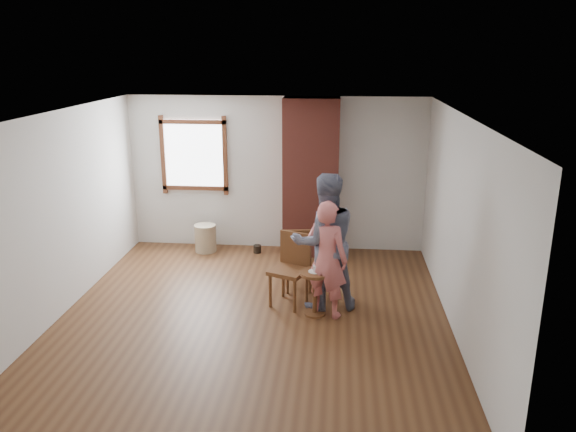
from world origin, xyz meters
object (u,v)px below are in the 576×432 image
object	(u,v)px
stoneware_crock	(205,238)
dining_chair_right	(291,265)
man	(325,242)
side_table	(315,286)
dining_chair_left	(298,257)
person_pink	(327,259)

from	to	relation	value
stoneware_crock	dining_chair_right	world-z (taller)	dining_chair_right
stoneware_crock	man	xyz separation A→B (m)	(2.08, -1.97, 0.69)
dining_chair_right	side_table	distance (m)	0.50
dining_chair_right	man	bearing A→B (deg)	9.33
dining_chair_right	side_table	bearing A→B (deg)	-23.45
dining_chair_left	side_table	size ratio (longest dim) A/B	1.40
person_pink	man	bearing A→B (deg)	-57.05
stoneware_crock	side_table	world-z (taller)	side_table
side_table	stoneware_crock	bearing A→B (deg)	131.69
person_pink	dining_chair_left	bearing A→B (deg)	-38.81
dining_chair_right	person_pink	world-z (taller)	person_pink
dining_chair_left	man	bearing A→B (deg)	-64.61
dining_chair_left	person_pink	distance (m)	0.99
dining_chair_left	side_table	bearing A→B (deg)	-78.85
side_table	person_pink	bearing A→B (deg)	4.27
dining_chair_left	side_table	xyz separation A→B (m)	(0.28, -0.85, -0.07)
dining_chair_right	person_pink	xyz separation A→B (m)	(0.48, -0.33, 0.23)
stoneware_crock	side_table	size ratio (longest dim) A/B	0.78
dining_chair_right	person_pink	distance (m)	0.63
dining_chair_right	person_pink	bearing A→B (deg)	-12.63
stoneware_crock	person_pink	world-z (taller)	person_pink
man	side_table	bearing A→B (deg)	50.26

